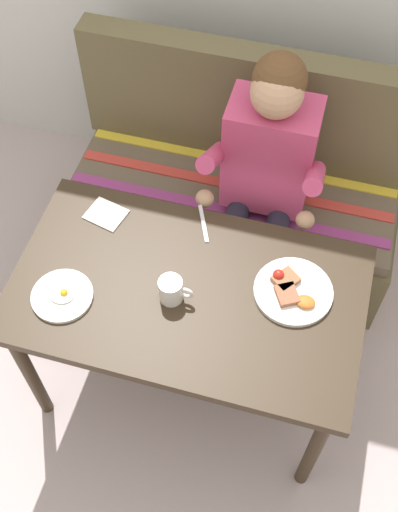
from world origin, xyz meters
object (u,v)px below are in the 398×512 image
(napkin, at_px, (106,214))
(person, at_px, (265,170))
(plate_eggs, at_px, (62,296))
(fork, at_px, (203,223))
(coffee_mug, at_px, (171,290))
(table, at_px, (188,302))
(couch, at_px, (235,197))
(plate_breakfast, at_px, (292,290))

(napkin, bearing_deg, person, 34.81)
(plate_eggs, distance_m, fork, 0.57)
(plate_eggs, distance_m, napkin, 0.37)
(person, bearing_deg, coffee_mug, -106.12)
(napkin, xyz_separation_m, fork, (0.36, 0.06, -0.00))
(table, relative_size, plate_eggs, 5.77)
(table, xyz_separation_m, fork, (-0.02, 0.28, 0.08))
(couch, xyz_separation_m, fork, (-0.02, -0.48, 0.40))
(couch, bearing_deg, table, -90.00)
(plate_breakfast, bearing_deg, table, -166.30)
(person, xyz_separation_m, coffee_mug, (-0.18, -0.63, 0.04))
(couch, xyz_separation_m, person, (0.14, -0.17, 0.41))
(couch, bearing_deg, fork, -92.46)
(couch, xyz_separation_m, coffee_mug, (-0.04, -0.81, 0.45))
(person, distance_m, plate_breakfast, 0.54)
(plate_eggs, distance_m, coffee_mug, 0.37)
(couch, relative_size, person, 1.19)
(fork, bearing_deg, plate_eggs, -155.32)
(couch, bearing_deg, plate_breakfast, -63.26)
(plate_breakfast, height_order, coffee_mug, coffee_mug)
(couch, height_order, fork, couch)
(table, relative_size, couch, 0.83)
(table, bearing_deg, napkin, 148.68)
(person, relative_size, plate_eggs, 5.83)
(plate_breakfast, bearing_deg, fork, 151.06)
(table, distance_m, couch, 0.83)
(plate_breakfast, bearing_deg, coffee_mug, -161.64)
(person, distance_m, napkin, 0.63)
(plate_eggs, xyz_separation_m, coffee_mug, (0.35, 0.10, 0.04))
(person, relative_size, napkin, 8.84)
(coffee_mug, bearing_deg, table, 47.18)
(table, distance_m, coffee_mug, 0.15)
(table, height_order, person, person)
(fork, bearing_deg, couch, 63.62)
(couch, height_order, coffee_mug, couch)
(plate_breakfast, bearing_deg, couch, 116.74)
(plate_breakfast, bearing_deg, person, 111.61)
(couch, distance_m, napkin, 0.77)
(napkin, bearing_deg, fork, 8.93)
(person, xyz_separation_m, fork, (-0.16, -0.30, -0.01))
(couch, xyz_separation_m, plate_breakfast, (0.34, -0.68, 0.41))
(table, height_order, couch, couch)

